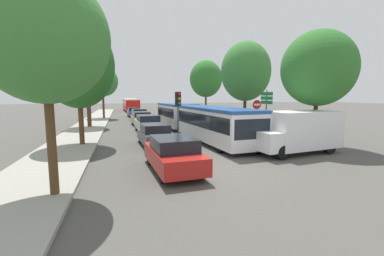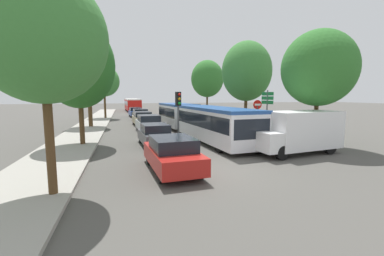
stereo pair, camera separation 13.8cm
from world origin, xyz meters
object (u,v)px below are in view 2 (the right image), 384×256
object	(u,v)px
tree_left_mid	(80,68)
queued_car_silver	(149,123)
white_van	(299,131)
city_bus_rear	(132,104)
queued_car_blue	(135,112)
queued_car_graphite	(155,135)
queued_car_black	(140,114)
tree_left_far	(88,76)
tree_right_near	(319,68)
traffic_light	(178,106)
direction_sign_post	(267,103)
tree_right_mid	(247,71)
tree_right_far	(208,80)
no_entry_sign	(257,112)
tree_left_distant	(104,82)
queued_car_tan	(142,118)
articulated_bus	(196,118)
queued_car_red	(172,154)
tree_left_near	(43,39)

from	to	relation	value
tree_left_mid	queued_car_silver	bearing A→B (deg)	47.94
white_van	city_bus_rear	bearing A→B (deg)	-88.00
queued_car_blue	queued_car_graphite	bearing A→B (deg)	176.64
queued_car_black	tree_left_far	bearing A→B (deg)	138.22
tree_right_near	tree_left_far	bearing A→B (deg)	136.35
traffic_light	direction_sign_post	world-z (taller)	direction_sign_post
tree_left_far	queued_car_black	bearing A→B (deg)	51.92
tree_right_near	tree_right_mid	size ratio (longest dim) A/B	0.87
tree_left_mid	queued_car_graphite	bearing A→B (deg)	-15.60
tree_right_far	queued_car_silver	bearing A→B (deg)	-127.78
queued_car_graphite	tree_left_far	distance (m)	12.79
no_entry_sign	tree_right_near	size ratio (longest dim) A/B	0.40
tree_left_mid	tree_left_distant	world-z (taller)	tree_left_mid
queued_car_tan	tree_left_distant	size ratio (longest dim) A/B	0.60
direction_sign_post	tree_right_far	distance (m)	16.25
queued_car_black	tree_right_near	world-z (taller)	tree_right_near
queued_car_black	articulated_bus	bearing A→B (deg)	-169.80
tree_left_mid	queued_car_red	bearing A→B (deg)	-57.61
no_entry_sign	tree_left_near	size ratio (longest dim) A/B	0.42
city_bus_rear	tree_left_far	world-z (taller)	tree_left_far
articulated_bus	queued_car_red	distance (m)	9.94
queued_car_tan	no_entry_sign	world-z (taller)	no_entry_sign
queued_car_silver	tree_left_near	world-z (taller)	tree_left_near
traffic_light	queued_car_blue	bearing A→B (deg)	165.34
direction_sign_post	tree_left_far	xyz separation A→B (m)	(-14.38, 8.49, 2.52)
tree_left_far	city_bus_rear	bearing A→B (deg)	79.80
tree_left_near	tree_left_distant	xyz separation A→B (m)	(-0.17, 28.40, 0.20)
direction_sign_post	tree_left_near	size ratio (longest dim) A/B	0.54
no_entry_sign	tree_left_far	distance (m)	16.34
queued_car_silver	tree_right_far	distance (m)	16.07
queued_car_tan	white_van	world-z (taller)	white_van
queued_car_graphite	tree_left_mid	distance (m)	6.13
traffic_light	tree_left_far	size ratio (longest dim) A/B	0.45
tree_right_far	no_entry_sign	bearing A→B (deg)	-95.32
queued_car_graphite	tree_right_near	size ratio (longest dim) A/B	0.59
tree_left_mid	tree_right_mid	size ratio (longest dim) A/B	0.95
direction_sign_post	articulated_bus	bearing A→B (deg)	-18.26
queued_car_silver	tree_left_mid	world-z (taller)	tree_left_mid
tree_right_mid	tree_right_far	distance (m)	12.83
tree_left_far	tree_right_mid	distance (m)	15.06
articulated_bus	city_bus_rear	size ratio (longest dim) A/B	1.38
queued_car_red	white_van	world-z (taller)	white_van
queued_car_graphite	queued_car_tan	bearing A→B (deg)	-3.94
articulated_bus	direction_sign_post	bearing A→B (deg)	74.00
queued_car_graphite	tree_right_mid	xyz separation A→B (m)	(9.06, 5.61, 4.64)
queued_car_black	tree_left_near	xyz separation A→B (m)	(-4.29, -25.14, 4.05)
queued_car_black	tree_right_near	xyz separation A→B (m)	(9.25, -20.54, 4.03)
queued_car_blue	tree_right_near	world-z (taller)	tree_right_near
queued_car_graphite	tree_left_near	distance (m)	9.47
tree_left_mid	white_van	bearing A→B (deg)	-24.76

